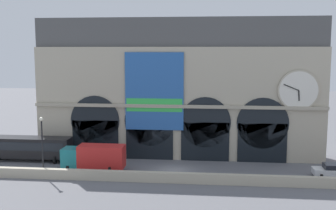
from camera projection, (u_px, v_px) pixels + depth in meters
ground_plane at (174, 171)px, 48.99m from camera, size 200.00×200.00×0.00m
quay_parapet_wall at (170, 178)px, 44.60m from camera, size 90.00×0.70×1.14m
station_building at (179, 91)px, 54.79m from camera, size 38.15×4.67×18.67m
bus_west at (30, 147)px, 53.40m from camera, size 11.00×3.25×3.10m
box_truck_midwest at (94, 157)px, 48.94m from camera, size 7.50×2.91×3.12m
car_east at (333, 170)px, 46.48m from camera, size 4.40×2.22×1.55m
street_lamp_quayside at (42, 139)px, 46.38m from camera, size 0.44×0.44×6.90m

